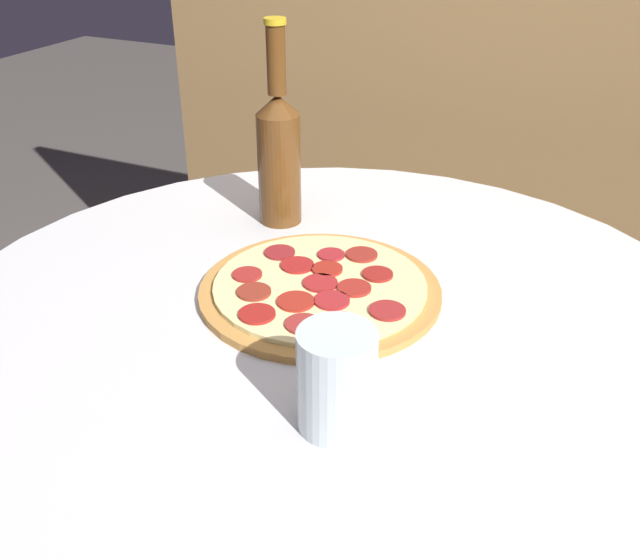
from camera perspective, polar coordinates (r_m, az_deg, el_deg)
name	(u,v)px	position (r m, az deg, el deg)	size (l,w,h in m)	color
table	(328,443)	(0.94, 0.67, -12.89)	(0.95, 0.95, 0.72)	silver
fence_panel	(499,92)	(1.53, 14.11, 14.41)	(1.55, 0.04, 1.56)	olive
pizza	(320,289)	(0.86, -0.02, -0.70)	(0.29, 0.29, 0.02)	#B77F3D
beer_bottle	(279,152)	(1.01, -3.31, 10.21)	(0.06, 0.06, 0.28)	#563314
drinking_glass	(337,380)	(0.64, 1.34, -8.01)	(0.07, 0.07, 0.10)	silver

